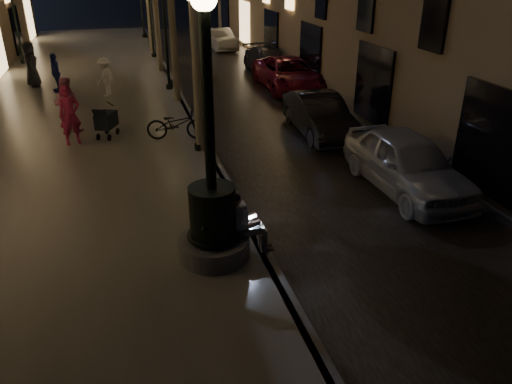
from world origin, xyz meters
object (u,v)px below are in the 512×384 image
object	(u,v)px
pedestrian_white	(105,77)
bicycle	(177,124)
pedestrian_pink	(67,105)
lamp_curb_a	(194,48)
car_fifth	(220,39)
stroller	(106,120)
car_front	(407,163)
lamp_curb_c	(149,2)
fountain_lamppost	(213,211)
pedestrian_red	(70,115)
lamp_curb_b	(164,17)
lamp_left_c	(12,5)
pedestrian_blue	(56,72)
car_second	(319,115)
car_rear	(268,60)
seated_man_laptop	(244,221)
pedestrian_dark	(31,64)
car_third	(289,74)

from	to	relation	value
pedestrian_white	bicycle	world-z (taller)	pedestrian_white
pedestrian_pink	bicycle	distance (m)	3.82
lamp_curb_a	car_fifth	bearing A→B (deg)	76.33
stroller	car_front	distance (m)	9.45
lamp_curb_c	car_fifth	world-z (taller)	lamp_curb_c
lamp_curb_a	car_fifth	distance (m)	19.35
fountain_lamppost	car_front	bearing A→B (deg)	21.31
pedestrian_red	lamp_curb_b	bearing A→B (deg)	39.85
lamp_left_c	car_front	distance (m)	23.28
lamp_curb_a	bicycle	size ratio (longest dim) A/B	2.51
lamp_curb_c	fountain_lamppost	bearing A→B (deg)	-91.82
lamp_curb_a	pedestrian_blue	bearing A→B (deg)	118.26
car_second	car_rear	distance (m)	10.13
seated_man_laptop	pedestrian_red	size ratio (longest dim) A/B	0.71
pedestrian_red	pedestrian_blue	size ratio (longest dim) A/B	1.13
pedestrian_blue	bicycle	distance (m)	8.75
lamp_curb_c	lamp_left_c	bearing A→B (deg)	180.00
seated_man_laptop	bicycle	bearing A→B (deg)	93.42
fountain_lamppost	bicycle	bearing A→B (deg)	88.53
pedestrian_blue	fountain_lamppost	bearing A→B (deg)	-1.65
car_front	car_second	xyz separation A→B (m)	(-0.49, 4.80, -0.08)
car_second	fountain_lamppost	bearing A→B (deg)	-123.91
seated_man_laptop	lamp_curb_a	bearing A→B (deg)	89.16
car_front	pedestrian_dark	size ratio (longest dim) A/B	2.29
car_rear	pedestrian_blue	world-z (taller)	pedestrian_blue
pedestrian_white	pedestrian_red	bearing A→B (deg)	24.83
seated_man_laptop	pedestrian_red	world-z (taller)	pedestrian_red
seated_man_laptop	pedestrian_white	xyz separation A→B (m)	(-2.58, 13.48, 0.10)
fountain_lamppost	pedestrian_blue	world-z (taller)	fountain_lamppost
fountain_lamppost	lamp_curb_b	distance (m)	14.16
pedestrian_red	pedestrian_pink	size ratio (longest dim) A/B	1.01
lamp_curb_c	car_fifth	distance (m)	5.85
lamp_curb_b	pedestrian_dark	world-z (taller)	lamp_curb_b
pedestrian_white	pedestrian_dark	distance (m)	4.16
car_rear	pedestrian_blue	xyz separation A→B (m)	(-10.24, -2.18, 0.39)
car_rear	seated_man_laptop	bearing A→B (deg)	-110.94
stroller	car_rear	xyz separation A→B (m)	(8.19, 9.07, -0.15)
lamp_curb_b	car_third	world-z (taller)	lamp_curb_b
car_fifth	bicycle	xyz separation A→B (m)	(-5.05, -17.47, 0.05)
car_second	pedestrian_white	size ratio (longest dim) A/B	2.63
lamp_curb_a	pedestrian_white	bearing A→B (deg)	109.67
lamp_left_c	car_rear	xyz separation A→B (m)	(12.60, -5.00, -2.60)
fountain_lamppost	lamp_left_c	world-z (taller)	fountain_lamppost
lamp_curb_a	pedestrian_white	distance (m)	8.25
pedestrian_dark	lamp_curb_c	bearing A→B (deg)	-49.50
lamp_curb_a	bicycle	distance (m)	2.84
car_fifth	pedestrian_pink	bearing A→B (deg)	-122.20
pedestrian_dark	bicycle	size ratio (longest dim) A/B	1.02
car_front	pedestrian_red	world-z (taller)	pedestrian_red
seated_man_laptop	pedestrian_pink	distance (m)	9.70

